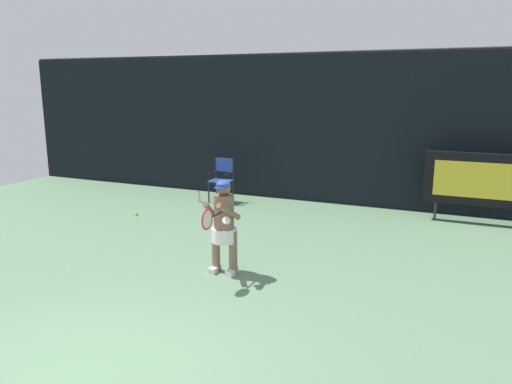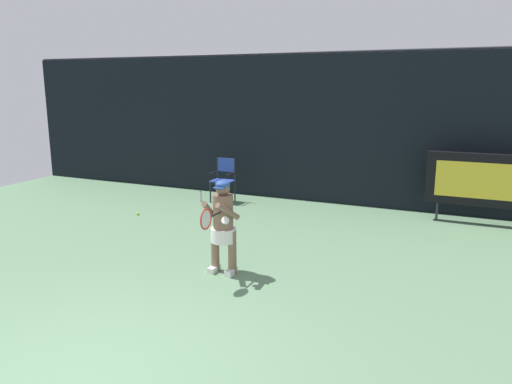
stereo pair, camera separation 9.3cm
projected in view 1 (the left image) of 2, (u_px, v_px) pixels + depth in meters
backdrop_screen at (322, 129)px, 11.96m from camera, size 18.00×0.12×3.66m
scoreboard at (480, 180)px, 10.19m from camera, size 2.20×0.21×1.50m
umpire_chair at (222, 177)px, 12.23m from camera, size 0.52×0.44×1.08m
water_bottle at (199, 197)px, 12.29m from camera, size 0.07×0.07×0.27m
tennis_player at (224, 223)px, 7.52m from camera, size 0.53×0.61×1.47m
tennis_racket at (208, 219)px, 6.97m from camera, size 0.03×0.60×0.31m
tennis_ball_loose at (136, 214)px, 11.03m from camera, size 0.07×0.07×0.07m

